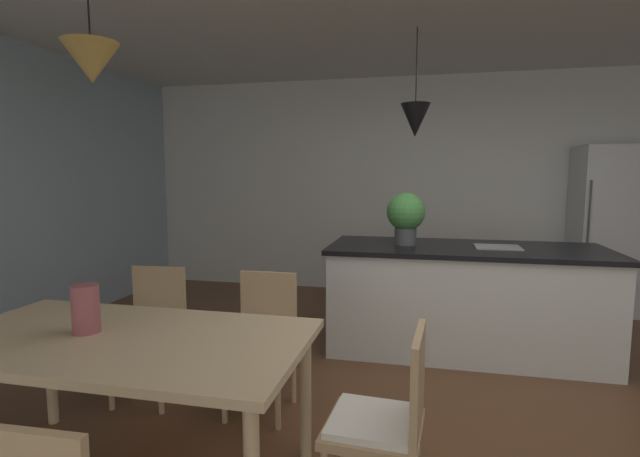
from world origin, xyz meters
TOP-DOWN VIEW (x-y plane):
  - ground_plane at (0.00, 0.00)m, footprint 10.00×8.40m
  - wall_back_kitchen at (0.00, 3.26)m, footprint 10.00×0.12m
  - dining_table at (-1.82, -0.90)m, footprint 1.75×0.94m
  - chair_far_left at (-2.22, -0.06)m, footprint 0.43×0.43m
  - chair_kitchen_end at (-0.58, -0.90)m, footprint 0.43×0.43m
  - chair_far_right at (-1.43, -0.06)m, footprint 0.40×0.40m
  - kitchen_island at (-0.10, 1.28)m, footprint 2.28×0.96m
  - refrigerator at (1.55, 2.86)m, footprint 0.76×0.67m
  - pendant_over_table at (-1.97, -0.83)m, footprint 0.26×0.26m
  - pendant_over_island_main at (-0.54, 1.28)m, footprint 0.25×0.25m
  - potted_plant_on_island at (-0.60, 1.28)m, footprint 0.33×0.33m
  - vase_on_dining_table at (-2.03, -0.89)m, footprint 0.13×0.13m

SIDE VIEW (x-z plane):
  - ground_plane at x=0.00m, z-range -0.04..0.00m
  - kitchen_island at x=-0.10m, z-range 0.01..0.92m
  - chair_far_left at x=-2.22m, z-range 0.04..0.91m
  - chair_kitchen_end at x=-0.58m, z-range 0.04..0.91m
  - chair_far_right at x=-1.43m, z-range 0.04..0.91m
  - dining_table at x=-1.82m, z-range 0.30..1.04m
  - vase_on_dining_table at x=-2.03m, z-range 0.74..0.98m
  - refrigerator at x=1.55m, z-range 0.00..1.81m
  - potted_plant_on_island at x=-0.60m, z-range 0.93..1.38m
  - wall_back_kitchen at x=0.00m, z-range 0.00..2.70m
  - pendant_over_island_main at x=-0.54m, z-range 1.51..2.40m
  - pendant_over_table at x=-1.97m, z-range 1.63..2.41m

